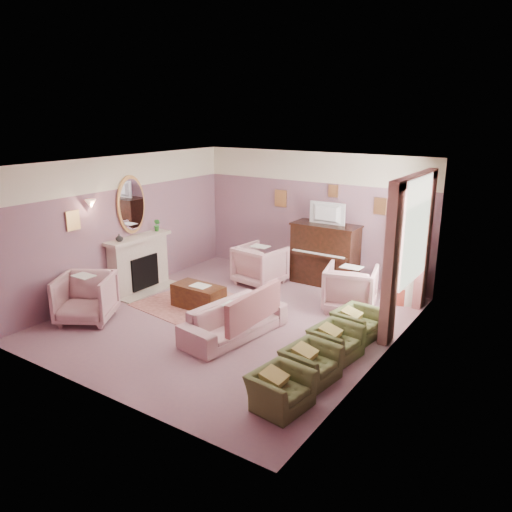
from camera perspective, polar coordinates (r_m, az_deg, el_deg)
The scene contains 48 objects.
floor at distance 9.14m, azimuth -2.60°, elevation -7.20°, with size 5.50×6.00×0.01m, color gray.
ceiling at distance 8.43m, azimuth -2.85°, elevation 10.55°, with size 5.50×6.00×0.01m, color white.
wall_back at distance 11.17m, azimuth 6.45°, elevation 4.59°, with size 5.50×0.02×2.80m, color slate.
wall_front at distance 6.62m, azimuth -18.31°, elevation -4.29°, with size 5.50×0.02×2.80m, color slate.
wall_left at distance 10.50m, azimuth -14.92°, elevation 3.41°, with size 0.02×6.00×2.80m, color slate.
wall_right at distance 7.45m, azimuth 14.61°, elevation -1.73°, with size 0.02×6.00×2.80m, color slate.
picture_rail_band at distance 11.00m, azimuth 6.61°, elevation 10.08°, with size 5.50×0.01×0.65m, color #F4ECC9.
stripe_panel at distance 8.74m, azimuth 17.22°, elevation -1.53°, with size 0.01×3.00×2.15m, color #9CAB87.
fireplace_surround at distance 10.73m, azimuth -13.24°, elevation -0.91°, with size 0.30×1.40×1.10m, color beige.
fireplace_inset at distance 10.70m, azimuth -12.82°, elevation -1.77°, with size 0.18×0.72×0.68m, color black.
fire_ember at distance 10.73m, azimuth -12.61°, elevation -2.72°, with size 0.06×0.54×0.10m, color red.
mantel_shelf at distance 10.56m, azimuth -13.32°, elevation 2.02°, with size 0.40×1.55×0.07m, color beige.
hearth at distance 10.76m, azimuth -12.32°, elevation -3.83°, with size 0.55×1.50×0.02m, color beige.
mirror_frame at distance 10.52m, azimuth -14.09°, elevation 5.71°, with size 0.04×0.72×1.20m, color #DFA85D.
mirror_glass at distance 10.50m, azimuth -13.99°, elevation 5.70°, with size 0.01×0.60×1.06m, color white.
sconce_shade at distance 9.76m, azimuth -18.38°, elevation 5.67°, with size 0.20×0.20×0.16m, color #E7AF89.
piano at distance 10.85m, azimuth 7.89°, elevation 0.12°, with size 1.40×0.60×1.30m, color black.
piano_keyshelf at distance 10.53m, azimuth 7.07°, elevation 0.05°, with size 1.30×0.12×0.06m, color black.
piano_keys at distance 10.52m, azimuth 7.08°, elevation 0.26°, with size 1.20×0.08×0.02m, color silver.
piano_top at distance 10.69m, azimuth 8.03°, elevation 3.52°, with size 1.45×0.65×0.04m, color black.
television at distance 10.59m, azimuth 7.97°, elevation 5.00°, with size 0.80×0.12×0.48m, color black.
print_back_left at distance 11.46m, azimuth 2.84°, elevation 6.60°, with size 0.30×0.03×0.38m, color #DFA85D.
print_back_right at distance 10.46m, azimuth 14.00°, elevation 5.55°, with size 0.26×0.03×0.34m, color #DFA85D.
print_back_mid at distance 10.82m, azimuth 8.82°, elevation 7.35°, with size 0.22×0.03×0.26m, color #DFA85D.
print_left_wall at distance 9.68m, azimuth -20.19°, elevation 3.83°, with size 0.03×0.28×0.36m, color #DFA85D.
window_blind at distance 8.82m, azimuth 17.82°, elevation 2.79°, with size 0.03×1.40×1.80m, color silver.
curtain_left at distance 8.09m, azimuth 15.19°, elevation -1.10°, with size 0.16×0.34×2.60m, color #A65D5F.
curtain_right at distance 9.79m, azimuth 18.70°, elevation 1.59°, with size 0.16×0.34×2.60m, color #A65D5F.
pelmet at distance 8.69m, azimuth 17.80°, elevation 8.39°, with size 0.16×2.20×0.16m, color #A65D5F.
mantel_plant at distance 10.88m, azimuth -11.24°, elevation 3.48°, with size 0.16×0.16×0.28m, color #2A7C27.
mantel_vase at distance 10.20m, azimuth -15.36°, elevation 2.02°, with size 0.16×0.16×0.16m, color #F4ECC9.
area_rug at distance 9.68m, azimuth -5.86°, elevation -5.87°, with size 2.50×1.80×0.01m, color #B1665D.
coffee_table at distance 9.62m, azimuth -6.58°, elevation -4.63°, with size 1.00×0.50×0.45m, color #432311.
table_paper at distance 9.51m, azimuth -6.40°, elevation -3.39°, with size 0.35×0.28×0.01m, color silver.
sofa at distance 8.33m, azimuth -2.49°, elevation -6.67°, with size 0.64×1.93×0.78m, color #CC999A.
sofa_throw at distance 8.04m, azimuth -0.19°, elevation -5.91°, with size 0.10×1.46×0.54m, color #A65D5F.
floral_armchair_left at distance 10.78m, azimuth 0.48°, elevation -0.80°, with size 0.92×0.92×0.96m, color #CC999A.
floral_armchair_right at distance 9.54m, azimuth 10.75°, elevation -3.38°, with size 0.92×0.92×0.96m, color #CC999A.
floral_armchair_front at distance 9.39m, azimuth -18.90°, elevation -4.30°, with size 0.92×0.92×0.96m, color #CC999A.
olive_chair_a at distance 6.49m, azimuth 2.81°, elevation -14.42°, with size 0.52×0.74×0.64m, color #586234.
olive_chair_b at distance 7.12m, azimuth 6.28°, elevation -11.56°, with size 0.52×0.74×0.64m, color #586234.
olive_chair_c at distance 7.78m, azimuth 9.11°, elevation -9.14°, with size 0.52×0.74×0.64m, color #586234.
olive_chair_d at distance 8.48m, azimuth 11.46°, elevation -7.09°, with size 0.52×0.74×0.64m, color #586234.
side_table at distance 10.22m, azimuth 16.76°, elevation -3.22°, with size 0.52×0.52×0.70m, color silver.
side_plant_big at distance 10.07m, azimuth 17.00°, elevation -0.42°, with size 0.30×0.30×0.34m, color #2A7C27.
side_plant_small at distance 9.95m, azimuth 17.47°, elevation -0.84°, with size 0.16×0.16×0.28m, color #2A7C27.
palm_pot at distance 10.18m, azimuth 16.31°, elevation -4.33°, with size 0.34×0.34×0.34m, color #9F3A2A.
palm_plant at distance 9.92m, azimuth 16.71°, elevation 0.50°, with size 0.76×0.76×1.44m, color #2A7C27.
Camera 1 is at (4.99, -6.75, 3.62)m, focal length 35.00 mm.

